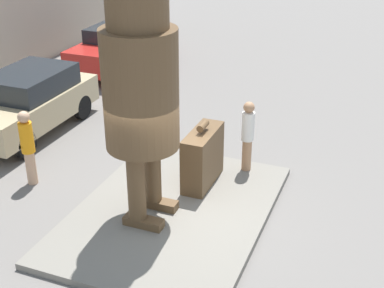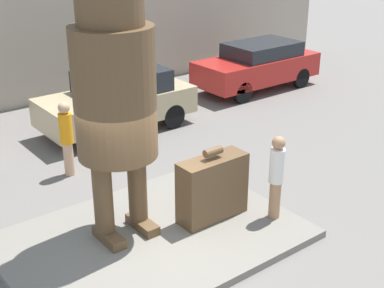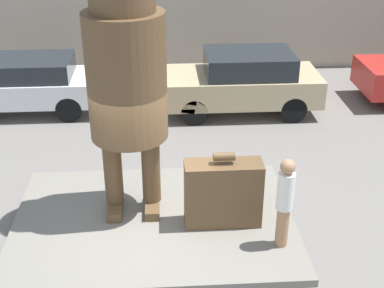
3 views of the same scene
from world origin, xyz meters
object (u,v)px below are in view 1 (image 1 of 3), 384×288
Objects in this scene: parked_car_red at (118,46)px; tourist at (248,133)px; statue_figure at (140,73)px; worker_hivis at (28,145)px; parked_car_tan at (29,101)px; giant_suitcase at (203,157)px.

tourist is at bearing 47.79° from parked_car_red.
statue_figure is 3.72m from worker_hivis.
parked_car_red is at bearing 47.79° from tourist.
tourist is 0.95× the size of worker_hivis.
parked_car_tan is 2.91m from worker_hivis.
tourist reaches higher than worker_hivis.
parked_car_red is (6.79, 5.74, 0.09)m from giant_suitcase.
worker_hivis reaches higher than parked_car_red.
parked_car_red is 2.52× the size of worker_hivis.
worker_hivis is at bearing 108.39° from giant_suitcase.
parked_car_tan is at bearing 59.89° from statue_figure.
giant_suitcase is 5.46m from parked_car_tan.
statue_figure is 3.52× the size of giant_suitcase.
giant_suitcase is 3.79m from worker_hivis.
parked_car_red is at bearing 31.58° from statue_figure.
worker_hivis is (-1.19, 3.59, 0.19)m from giant_suitcase.
statue_figure is 2.89m from giant_suitcase.
tourist reaches higher than parked_car_red.
parked_car_red is (8.40, 5.17, -2.24)m from statue_figure.
parked_car_tan is (0.22, 6.05, -0.18)m from tourist.
worker_hivis is (0.42, 3.01, -2.13)m from statue_figure.
giant_suitcase is (1.61, -0.58, -2.32)m from statue_figure.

